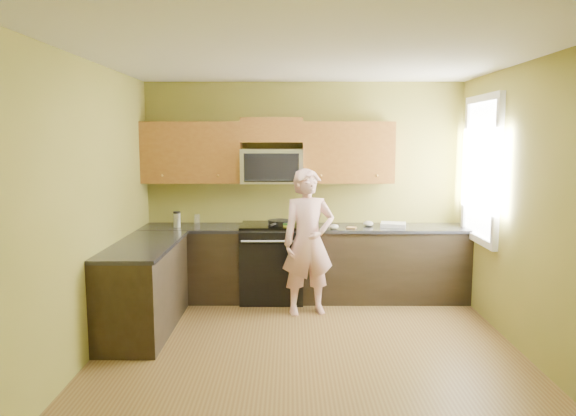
{
  "coord_description": "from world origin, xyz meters",
  "views": [
    {
      "loc": [
        -0.18,
        -4.84,
        2.0
      ],
      "look_at": [
        -0.2,
        1.3,
        1.2
      ],
      "focal_mm": 33.51,
      "sensor_mm": 36.0,
      "label": 1
    }
  ],
  "objects_px": {
    "stove": "(272,262)",
    "woman": "(308,242)",
    "butter_tub": "(288,229)",
    "travel_mug": "(177,227)",
    "frying_pan": "(279,225)",
    "microwave": "(272,183)"
  },
  "relations": [
    {
      "from": "frying_pan",
      "to": "butter_tub",
      "type": "distance_m",
      "value": 0.16
    },
    {
      "from": "butter_tub",
      "to": "travel_mug",
      "type": "distance_m",
      "value": 1.37
    },
    {
      "from": "frying_pan",
      "to": "travel_mug",
      "type": "height_order",
      "value": "travel_mug"
    },
    {
      "from": "microwave",
      "to": "stove",
      "type": "bearing_deg",
      "value": -90.0
    },
    {
      "from": "frying_pan",
      "to": "butter_tub",
      "type": "height_order",
      "value": "frying_pan"
    },
    {
      "from": "stove",
      "to": "travel_mug",
      "type": "xyz_separation_m",
      "value": [
        -1.16,
        -0.03,
        0.44
      ]
    },
    {
      "from": "stove",
      "to": "travel_mug",
      "type": "bearing_deg",
      "value": -178.32
    },
    {
      "from": "stove",
      "to": "frying_pan",
      "type": "height_order",
      "value": "frying_pan"
    },
    {
      "from": "travel_mug",
      "to": "woman",
      "type": "bearing_deg",
      "value": -17.17
    },
    {
      "from": "frying_pan",
      "to": "travel_mug",
      "type": "relative_size",
      "value": 2.61
    },
    {
      "from": "butter_tub",
      "to": "frying_pan",
      "type": "bearing_deg",
      "value": 133.79
    },
    {
      "from": "stove",
      "to": "frying_pan",
      "type": "distance_m",
      "value": 0.49
    },
    {
      "from": "woman",
      "to": "travel_mug",
      "type": "distance_m",
      "value": 1.67
    },
    {
      "from": "microwave",
      "to": "frying_pan",
      "type": "distance_m",
      "value": 0.54
    },
    {
      "from": "stove",
      "to": "woman",
      "type": "relative_size",
      "value": 0.57
    },
    {
      "from": "stove",
      "to": "woman",
      "type": "xyz_separation_m",
      "value": [
        0.43,
        -0.53,
        0.36
      ]
    },
    {
      "from": "microwave",
      "to": "butter_tub",
      "type": "height_order",
      "value": "microwave"
    },
    {
      "from": "travel_mug",
      "to": "stove",
      "type": "bearing_deg",
      "value": 1.68
    },
    {
      "from": "frying_pan",
      "to": "butter_tub",
      "type": "bearing_deg",
      "value": -26.44
    },
    {
      "from": "stove",
      "to": "frying_pan",
      "type": "relative_size",
      "value": 1.9
    },
    {
      "from": "travel_mug",
      "to": "butter_tub",
      "type": "bearing_deg",
      "value": -5.74
    },
    {
      "from": "microwave",
      "to": "butter_tub",
      "type": "xyz_separation_m",
      "value": [
        0.2,
        -0.3,
        -0.53
      ]
    }
  ]
}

